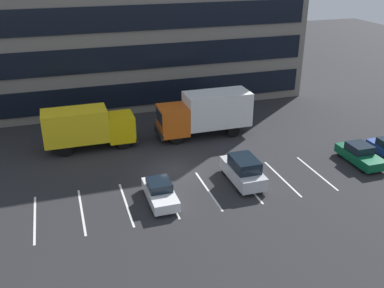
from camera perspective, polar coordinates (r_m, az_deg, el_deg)
ground_plane at (r=32.39m, az=-2.30°, el=-3.47°), size 120.00×120.00×0.00m
office_building at (r=46.63m, az=-8.70°, el=16.56°), size 35.93×10.34×18.00m
lot_markings at (r=29.46m, az=-0.45°, el=-6.50°), size 19.74×5.40×0.01m
box_truck_yellow_all at (r=36.16m, az=-13.49°, el=2.24°), size 7.32×2.42×3.39m
box_truck_orange at (r=37.70m, az=1.81°, el=4.18°), size 8.13×2.69×3.77m
sedan_white at (r=28.41m, az=-4.20°, el=-6.27°), size 1.64×3.93×1.41m
suv_silver at (r=30.60m, az=6.69°, el=-3.42°), size 1.82×4.30×1.94m
sedan_forest at (r=35.59m, az=21.03°, el=-1.28°), size 1.72×4.11×1.47m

